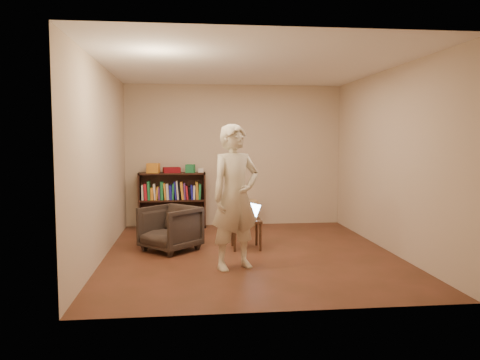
{
  "coord_description": "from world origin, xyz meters",
  "views": [
    {
      "loc": [
        -0.84,
        -6.42,
        1.6
      ],
      "look_at": [
        -0.1,
        0.35,
        1.01
      ],
      "focal_mm": 35.0,
      "sensor_mm": 36.0,
      "label": 1
    }
  ],
  "objects": [
    {
      "name": "wall_left",
      "position": [
        -2.0,
        0.0,
        1.3
      ],
      "size": [
        0.0,
        4.5,
        4.5
      ],
      "primitive_type": "plane",
      "rotation": [
        1.57,
        0.0,
        1.57
      ],
      "color": "beige",
      "rests_on": "floor"
    },
    {
      "name": "red_cloth",
      "position": [
        -1.15,
        2.07,
        1.05
      ],
      "size": [
        0.33,
        0.26,
        0.1
      ],
      "primitive_type": "cube",
      "rotation": [
        0.0,
        0.0,
        0.17
      ],
      "color": "maroon",
      "rests_on": "bookshelf"
    },
    {
      "name": "stool",
      "position": [
        0.22,
        1.97,
        0.4
      ],
      "size": [
        0.34,
        0.34,
        0.49
      ],
      "color": "tan",
      "rests_on": "floor"
    },
    {
      "name": "bookshelf",
      "position": [
        -1.15,
        2.09,
        0.44
      ],
      "size": [
        1.2,
        0.3,
        1.0
      ],
      "color": "black",
      "rests_on": "floor"
    },
    {
      "name": "person",
      "position": [
        -0.28,
        -0.74,
        0.89
      ],
      "size": [
        0.77,
        0.66,
        1.79
      ],
      "primitive_type": "imported",
      "rotation": [
        0.0,
        0.0,
        0.43
      ],
      "color": "beige",
      "rests_on": "floor"
    },
    {
      "name": "box_white",
      "position": [
        -0.63,
        2.11,
        1.04
      ],
      "size": [
        0.09,
        0.09,
        0.07
      ],
      "primitive_type": "cube",
      "rotation": [
        0.0,
        0.0,
        0.01
      ],
      "color": "white",
      "rests_on": "bookshelf"
    },
    {
      "name": "wall_right",
      "position": [
        2.0,
        0.0,
        1.3
      ],
      "size": [
        0.0,
        4.5,
        4.5
      ],
      "primitive_type": "plane",
      "rotation": [
        1.57,
        0.0,
        -1.57
      ],
      "color": "beige",
      "rests_on": "floor"
    },
    {
      "name": "laptop",
      "position": [
        0.02,
        0.36,
        0.49
      ],
      "size": [
        0.43,
        0.43,
        0.22
      ],
      "rotation": [
        0.0,
        0.0,
        -1.13
      ],
      "color": "silver",
      "rests_on": "side_table"
    },
    {
      "name": "floor",
      "position": [
        0.0,
        0.0,
        0.0
      ],
      "size": [
        4.5,
        4.5,
        0.0
      ],
      "primitive_type": "plane",
      "color": "#422615",
      "rests_on": "ground"
    },
    {
      "name": "ceiling",
      "position": [
        0.0,
        0.0,
        2.6
      ],
      "size": [
        4.5,
        4.5,
        0.0
      ],
      "primitive_type": "plane",
      "color": "white",
      "rests_on": "wall_back"
    },
    {
      "name": "armchair",
      "position": [
        -1.12,
        0.29,
        0.32
      ],
      "size": [
        0.99,
        0.99,
        0.65
      ],
      "primitive_type": "imported",
      "rotation": [
        0.0,
        0.0,
        -0.78
      ],
      "color": "#2F271F",
      "rests_on": "floor"
    },
    {
      "name": "box_yellow",
      "position": [
        -1.48,
        2.05,
        1.09
      ],
      "size": [
        0.24,
        0.19,
        0.17
      ],
      "primitive_type": "cube",
      "rotation": [
        0.0,
        0.0,
        -0.19
      ],
      "color": "orange",
      "rests_on": "bookshelf"
    },
    {
      "name": "side_table",
      "position": [
        -0.02,
        0.31,
        0.36
      ],
      "size": [
        0.42,
        0.42,
        0.43
      ],
      "color": "black",
      "rests_on": "floor"
    },
    {
      "name": "wall_back",
      "position": [
        0.0,
        2.25,
        1.3
      ],
      "size": [
        4.0,
        0.0,
        4.0
      ],
      "primitive_type": "plane",
      "rotation": [
        1.57,
        0.0,
        0.0
      ],
      "color": "beige",
      "rests_on": "floor"
    },
    {
      "name": "box_green",
      "position": [
        -0.82,
        2.07,
        1.07
      ],
      "size": [
        0.18,
        0.18,
        0.15
      ],
      "primitive_type": "cube",
      "rotation": [
        0.0,
        0.0,
        -0.26
      ],
      "color": "#217F44",
      "rests_on": "bookshelf"
    }
  ]
}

